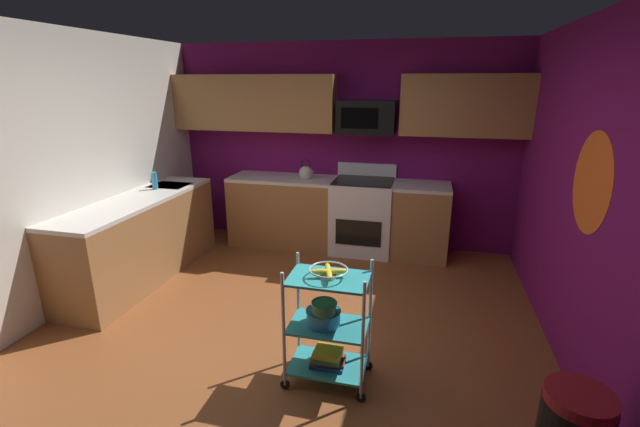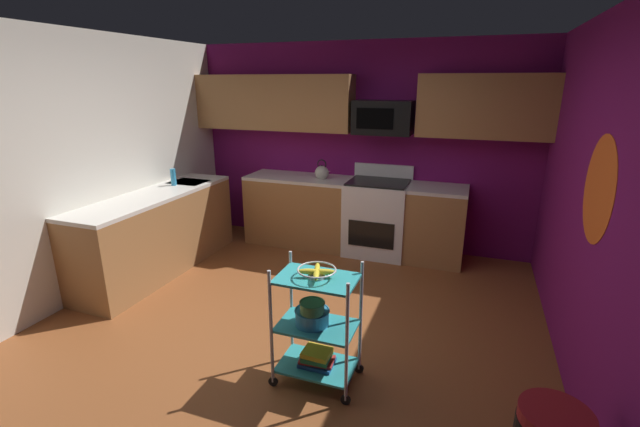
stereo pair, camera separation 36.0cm
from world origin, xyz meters
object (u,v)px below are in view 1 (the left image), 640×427
mixing_bowl_large (323,317)px  microwave (367,117)px  oven_range (362,215)px  fruit_bowl (329,271)px  book_stack (328,358)px  kettle (306,173)px  dish_soap_bottle (155,181)px  rolling_cart (328,325)px  mixing_bowl_small (324,307)px

mixing_bowl_large → microwave: bearing=92.3°
mixing_bowl_large → oven_range: bearing=92.3°
fruit_bowl → mixing_bowl_large: fruit_bowl is taller
microwave → book_stack: microwave is taller
book_stack → kettle: (-0.89, 2.58, 0.81)m
fruit_bowl → dish_soap_bottle: bearing=146.5°
microwave → mixing_bowl_large: 2.94m
book_stack → dish_soap_bottle: 3.03m
book_stack → fruit_bowl: bearing=108.4°
fruit_bowl → kettle: bearing=109.0°
rolling_cart → oven_range: bearing=93.1°
mixing_bowl_small → kettle: bearing=108.3°
fruit_bowl → dish_soap_bottle: (-2.43, 1.61, 0.14)m
oven_range → microwave: 1.23m
kettle → rolling_cart: bearing=-71.0°
mixing_bowl_large → kettle: size_ratio=0.95×
microwave → kettle: size_ratio=2.65×
oven_range → rolling_cart: (0.14, -2.58, -0.03)m
microwave → dish_soap_bottle: size_ratio=3.50×
rolling_cart → dish_soap_bottle: dish_soap_bottle is taller
oven_range → mixing_bowl_small: oven_range is taller
mixing_bowl_large → kettle: 2.76m
book_stack → dish_soap_bottle: dish_soap_bottle is taller
dish_soap_bottle → microwave: bearing=25.2°
mixing_bowl_large → book_stack: size_ratio=0.97×
book_stack → dish_soap_bottle: size_ratio=1.30×
dish_soap_bottle → mixing_bowl_small: bearing=-34.4°
oven_range → mixing_bowl_large: oven_range is taller
microwave → rolling_cart: (0.14, -2.69, -1.25)m
oven_range → mixing_bowl_small: 2.63m
book_stack → oven_range: bearing=93.1°
oven_range → book_stack: bearing=-86.9°
fruit_bowl → mixing_bowl_small: (-0.02, -0.03, -0.26)m
oven_range → book_stack: 2.60m
rolling_cart → dish_soap_bottle: 2.97m
oven_range → mixing_bowl_small: size_ratio=6.04×
mixing_bowl_large → rolling_cart: bearing=-0.0°
fruit_bowl → mixing_bowl_small: fruit_bowl is taller
microwave → kettle: 1.03m
rolling_cart → mixing_bowl_large: bearing=180.0°
mixing_bowl_large → book_stack: mixing_bowl_large is taller
rolling_cart → mixing_bowl_large: (-0.04, 0.00, 0.07)m
oven_range → microwave: size_ratio=1.57×
mixing_bowl_large → book_stack: 0.34m
mixing_bowl_small → book_stack: size_ratio=0.70×
mixing_bowl_small → book_stack: bearing=58.2°
rolling_cart → kettle: kettle is taller
microwave → fruit_bowl: bearing=-87.0°
mixing_bowl_large → dish_soap_bottle: dish_soap_bottle is taller
oven_range → fruit_bowl: size_ratio=4.04×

